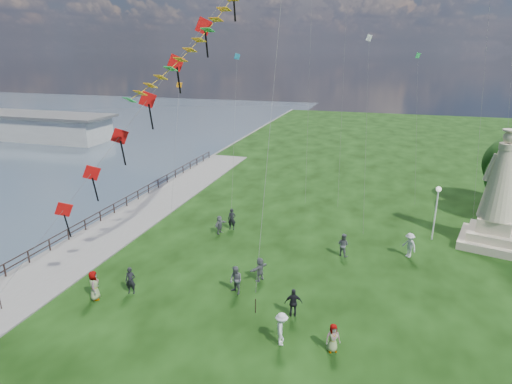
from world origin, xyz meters
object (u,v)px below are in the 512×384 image
(statue, at_px, (498,204))
(person_2, at_px, (282,329))
(person_5, at_px, (220,225))
(person_0, at_px, (131,281))
(person_4, at_px, (333,338))
(person_6, at_px, (232,219))
(person_7, at_px, (343,245))
(person_11, at_px, (260,269))
(pier_pavilion, at_px, (31,126))
(person_1, at_px, (236,280))
(lamppost, at_px, (437,202))
(person_3, at_px, (294,303))
(person_10, at_px, (94,285))
(person_8, at_px, (409,245))

(statue, xyz_separation_m, person_2, (-12.55, -15.97, -2.47))
(person_2, distance_m, person_5, 14.50)
(person_0, xyz_separation_m, person_4, (12.46, -1.75, -0.11))
(person_6, distance_m, person_7, 9.58)
(person_11, bearing_deg, pier_pavilion, -97.24)
(person_1, relative_size, person_6, 0.99)
(person_0, height_order, person_7, person_0)
(person_1, bearing_deg, person_7, 83.00)
(statue, relative_size, lamppost, 2.03)
(person_2, relative_size, person_11, 1.11)
(person_1, bearing_deg, person_5, 149.75)
(statue, xyz_separation_m, person_11, (-15.37, -10.23, -2.56))
(person_3, bearing_deg, person_10, -6.97)
(person_8, relative_size, person_11, 1.14)
(person_1, relative_size, person_7, 1.04)
(person_3, height_order, person_5, person_3)
(statue, height_order, person_2, statue)
(person_0, bearing_deg, person_3, -10.00)
(person_7, distance_m, person_10, 16.88)
(pier_pavilion, xyz_separation_m, statue, (67.08, -25.23, 1.52))
(person_10, bearing_deg, pier_pavilion, 18.69)
(person_8, bearing_deg, person_0, -101.81)
(person_7, height_order, person_10, person_10)
(person_3, xyz_separation_m, person_10, (-11.69, -1.77, 0.08))
(person_5, bearing_deg, person_7, -81.06)
(person_4, bearing_deg, person_2, 158.55)
(person_8, bearing_deg, person_2, -71.64)
(lamppost, bearing_deg, person_7, -142.85)
(statue, bearing_deg, person_10, -133.67)
(person_5, bearing_deg, person_6, -17.30)
(person_4, relative_size, person_5, 1.01)
(person_2, relative_size, person_6, 0.98)
(person_1, relative_size, person_8, 0.98)
(person_5, distance_m, person_7, 10.07)
(person_0, height_order, person_11, person_0)
(person_3, xyz_separation_m, person_6, (-7.49, 10.54, 0.06))
(lamppost, height_order, person_6, lamppost)
(person_0, bearing_deg, person_1, 3.66)
(pier_pavilion, bearing_deg, person_1, -36.36)
(person_3, relative_size, person_4, 1.12)
(person_7, bearing_deg, person_6, 9.41)
(person_4, bearing_deg, pier_pavilion, 117.84)
(person_4, distance_m, person_6, 16.26)
(statue, distance_m, person_8, 7.62)
(pier_pavilion, distance_m, person_2, 68.36)
(person_1, height_order, person_3, person_1)
(person_8, bearing_deg, person_1, -94.68)
(lamppost, xyz_separation_m, person_8, (-1.88, -3.65, -2.24))
(person_6, bearing_deg, statue, 1.12)
(person_2, bearing_deg, person_10, 69.13)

